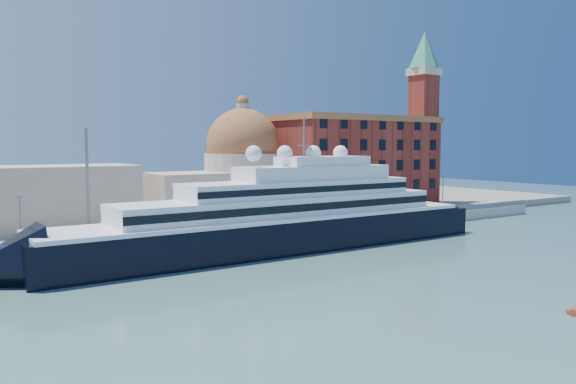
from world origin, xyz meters
TOP-DOWN VIEW (x-y plane):
  - ground at (0.00, 0.00)m, footprint 400.00×400.00m
  - quay at (0.00, 34.00)m, footprint 180.00×10.00m
  - land at (0.00, 75.00)m, footprint 260.00×72.00m
  - quay_fence at (0.00, 29.50)m, footprint 180.00×0.10m
  - superyacht at (5.64, 23.00)m, footprint 89.92×12.47m
  - warehouse at (52.00, 52.00)m, footprint 43.00×19.00m
  - campanile at (76.00, 52.00)m, footprint 8.40×8.40m
  - church at (6.39, 57.72)m, footprint 66.00×18.00m
  - lamp_posts at (-12.67, 32.27)m, footprint 120.80×2.40m

SIDE VIEW (x-z plane):
  - ground at x=0.00m, z-range 0.00..0.00m
  - land at x=0.00m, z-range 0.00..2.00m
  - quay at x=0.00m, z-range 0.00..2.50m
  - quay_fence at x=0.00m, z-range 2.50..3.70m
  - superyacht at x=5.64m, z-range -8.80..18.07m
  - lamp_posts at x=-12.67m, z-range 0.84..18.84m
  - church at x=6.39m, z-range -1.84..23.66m
  - warehouse at x=52.00m, z-range 2.16..25.41m
  - campanile at x=76.00m, z-range 5.26..52.26m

